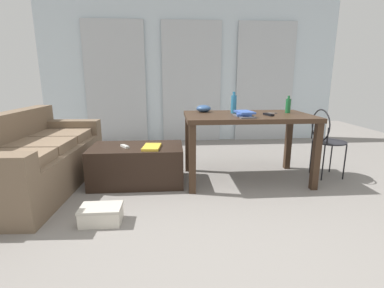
{
  "coord_description": "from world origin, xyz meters",
  "views": [
    {
      "loc": [
        -0.4,
        -1.83,
        1.2
      ],
      "look_at": [
        -0.16,
        1.37,
        0.43
      ],
      "focal_mm": 26.29,
      "sensor_mm": 36.0,
      "label": 1
    }
  ],
  "objects": [
    {
      "name": "coffee_table",
      "position": [
        -0.79,
        1.29,
        0.22
      ],
      "size": [
        1.03,
        0.59,
        0.43
      ],
      "color": "black",
      "rests_on": "ground"
    },
    {
      "name": "couch",
      "position": [
        -1.9,
        1.23,
        0.32
      ],
      "size": [
        0.94,
        1.99,
        0.82
      ],
      "color": "brown",
      "rests_on": "ground"
    },
    {
      "name": "bottle_far",
      "position": [
        0.98,
        1.39,
        0.87
      ],
      "size": [
        0.06,
        0.06,
        0.2
      ],
      "color": "#195B2D",
      "rests_on": "craft_table"
    },
    {
      "name": "book_stack",
      "position": [
        0.38,
        1.11,
        0.81
      ],
      "size": [
        0.2,
        0.31,
        0.06
      ],
      "color": "#4C4C51",
      "rests_on": "craft_table"
    },
    {
      "name": "magazine",
      "position": [
        -0.61,
        1.19,
        0.45
      ],
      "size": [
        0.21,
        0.31,
        0.03
      ],
      "primitive_type": "cube",
      "rotation": [
        0.0,
        0.0,
        -0.1
      ],
      "color": "gold",
      "rests_on": "coffee_table"
    },
    {
      "name": "shoebox",
      "position": [
        -0.99,
        0.38,
        0.07
      ],
      "size": [
        0.34,
        0.23,
        0.15
      ],
      "color": "beige",
      "rests_on": "ground"
    },
    {
      "name": "ground_plane",
      "position": [
        0.0,
        1.38,
        0.0
      ],
      "size": [
        8.56,
        8.56,
        0.0
      ],
      "primitive_type": "plane",
      "color": "gray"
    },
    {
      "name": "scissors",
      "position": [
        0.8,
        1.36,
        0.78
      ],
      "size": [
        0.1,
        0.07,
        0.0
      ],
      "color": "#9EA0A5",
      "rests_on": "craft_table"
    },
    {
      "name": "wire_chair",
      "position": [
        1.44,
        1.33,
        0.51
      ],
      "size": [
        0.39,
        0.39,
        0.83
      ],
      "color": "black",
      "rests_on": "ground"
    },
    {
      "name": "wall_back",
      "position": [
        0.0,
        3.57,
        1.28
      ],
      "size": [
        5.43,
        0.1,
        2.56
      ],
      "primitive_type": "cube",
      "color": "silver",
      "rests_on": "ground"
    },
    {
      "name": "craft_table",
      "position": [
        0.48,
        1.31,
        0.68
      ],
      "size": [
        1.43,
        0.83,
        0.78
      ],
      "color": "#382619",
      "rests_on": "ground"
    },
    {
      "name": "tv_remote_primary",
      "position": [
        -0.91,
        1.25,
        0.45
      ],
      "size": [
        0.11,
        0.14,
        0.02
      ],
      "primitive_type": "cube",
      "rotation": [
        0.0,
        0.0,
        0.59
      ],
      "color": "#B7B7B2",
      "rests_on": "coffee_table"
    },
    {
      "name": "tv_remote_on_table",
      "position": [
        0.68,
        1.18,
        0.79
      ],
      "size": [
        0.09,
        0.16,
        0.02
      ],
      "primitive_type": "cube",
      "rotation": [
        0.0,
        0.0,
        0.26
      ],
      "color": "black",
      "rests_on": "craft_table"
    },
    {
      "name": "curtains",
      "position": [
        0.0,
        3.48,
        1.09
      ],
      "size": [
        3.86,
        0.03,
        2.18
      ],
      "color": "#B2B7BC",
      "rests_on": "ground"
    },
    {
      "name": "bottle_near",
      "position": [
        0.34,
        1.41,
        0.89
      ],
      "size": [
        0.06,
        0.06,
        0.25
      ],
      "color": "teal",
      "rests_on": "craft_table"
    },
    {
      "name": "bowl",
      "position": [
        0.0,
        1.55,
        0.82
      ],
      "size": [
        0.18,
        0.18,
        0.08
      ],
      "primitive_type": "ellipsoid",
      "color": "#2D4C7A",
      "rests_on": "craft_table"
    }
  ]
}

